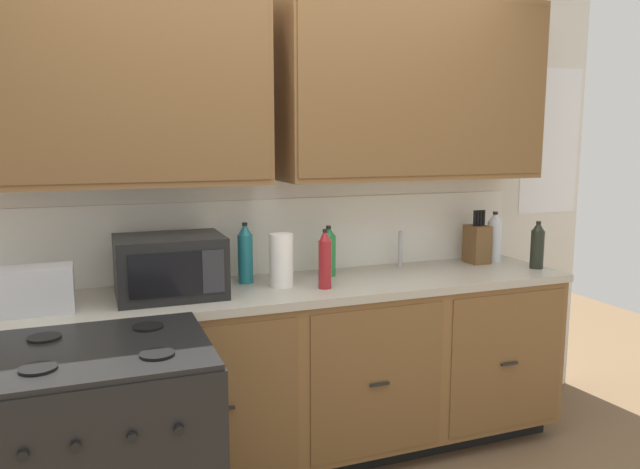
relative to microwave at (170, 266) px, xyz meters
name	(u,v)px	position (x,y,z in m)	size (l,w,h in m)	color
wall_unit	(271,134)	(0.55, 0.20, 0.60)	(4.21, 0.40, 2.53)	silver
counter_run	(285,374)	(0.54, 0.00, -0.60)	(3.04, 0.64, 0.94)	black
microwave	(170,266)	(0.00, 0.00, 0.00)	(0.48, 0.37, 0.28)	black
toaster	(38,289)	(-0.55, -0.07, -0.04)	(0.28, 0.18, 0.19)	#B7B7BC
knife_block	(477,243)	(1.77, 0.14, -0.02)	(0.11, 0.14, 0.31)	brown
sink_faucet	(400,249)	(1.30, 0.21, -0.04)	(0.02, 0.02, 0.20)	#B2B5BA
paper_towel_roll	(281,260)	(0.53, 0.00, -0.01)	(0.12, 0.12, 0.26)	white
bottle_teal	(245,254)	(0.39, 0.13, 0.01)	(0.08, 0.08, 0.31)	#1E707A
bottle_red	(325,260)	(0.72, -0.11, 0.00)	(0.06, 0.06, 0.29)	maroon
bottle_green	(328,251)	(0.83, 0.14, -0.01)	(0.08, 0.08, 0.27)	#237A38
bottle_clear	(494,237)	(1.89, 0.15, 0.00)	(0.08, 0.08, 0.30)	silver
bottle_dark	(537,245)	(1.99, -0.11, -0.01)	(0.07, 0.07, 0.27)	black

